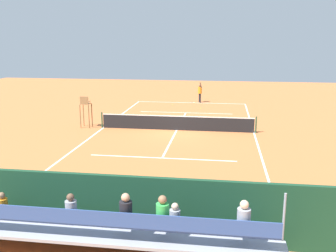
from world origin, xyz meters
TOP-DOWN VIEW (x-y plane):
  - ground_plane at (0.00, 0.00)m, footprint 60.00×60.00m
  - court_line_markings at (0.00, -0.04)m, footprint 10.10×22.20m
  - tennis_net at (0.00, 0.00)m, footprint 10.30×0.10m
  - backdrop_wall at (0.00, 14.00)m, footprint 18.00×0.16m
  - bleacher_stand at (-0.09, 15.37)m, footprint 9.06×2.40m
  - umpire_chair at (6.20, 0.06)m, footprint 0.67×0.67m
  - courtside_bench at (-2.26, 13.27)m, footprint 1.80×0.40m
  - equipment_bag at (-0.60, 13.40)m, footprint 0.90×0.36m
  - tennis_player at (-0.79, -11.34)m, footprint 0.47×0.56m
  - tennis_racket at (-0.24, -11.05)m, footprint 0.49×0.54m
  - tennis_ball_near at (-1.09, -8.14)m, footprint 0.07×0.07m
  - tennis_ball_far at (1.51, -9.36)m, footprint 0.07×0.07m

SIDE VIEW (x-z plane):
  - ground_plane at x=0.00m, z-range 0.00..0.00m
  - court_line_markings at x=0.00m, z-range 0.00..0.01m
  - tennis_racket at x=-0.24m, z-range 0.00..0.03m
  - tennis_ball_near at x=-1.09m, z-range 0.00..0.07m
  - tennis_ball_far at x=1.51m, z-range 0.00..0.07m
  - equipment_bag at x=-0.60m, z-range 0.00..0.36m
  - tennis_net at x=0.00m, z-range -0.03..1.04m
  - courtside_bench at x=-2.26m, z-range 0.09..1.02m
  - bleacher_stand at x=-0.09m, z-range -0.29..2.19m
  - backdrop_wall at x=0.00m, z-range 0.00..2.00m
  - tennis_player at x=-0.79m, z-range 0.05..1.98m
  - umpire_chair at x=6.20m, z-range 0.24..2.38m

